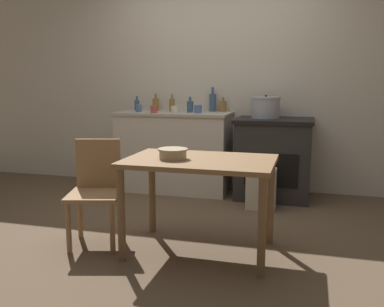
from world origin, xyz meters
name	(u,v)px	position (x,y,z in m)	size (l,w,h in m)	color
ground_plane	(180,227)	(0.00, 0.00, 0.00)	(14.00, 14.00, 0.00)	brown
wall_back	(219,82)	(0.00, 1.58, 1.27)	(8.00, 0.07, 2.55)	beige
counter_cabinet	(174,151)	(-0.45, 1.26, 0.47)	(1.32, 0.61, 0.93)	beige
stove	(274,158)	(0.70, 1.24, 0.44)	(0.83, 0.66, 0.88)	#2D2B28
work_table	(200,172)	(0.30, -0.48, 0.62)	(1.10, 0.72, 0.72)	olive
chair	(96,188)	(-0.55, -0.50, 0.44)	(0.49, 0.49, 0.82)	#997047
flour_sack	(261,189)	(0.63, 0.75, 0.21)	(0.29, 0.20, 0.42)	beige
stock_pot	(266,107)	(0.60, 1.28, 1.00)	(0.32, 0.32, 0.26)	#A8A8AD
mixing_bowl_large	(173,153)	(0.11, -0.53, 0.76)	(0.22, 0.22, 0.08)	tan
bottle_far_left	(156,104)	(-0.74, 1.43, 1.01)	(0.08, 0.08, 0.20)	olive
bottle_left	(223,106)	(0.08, 1.47, 0.99)	(0.08, 0.08, 0.17)	olive
bottle_mid_left	(190,106)	(-0.27, 1.28, 1.00)	(0.08, 0.08, 0.18)	#3D5675
bottle_center_left	(213,102)	(-0.05, 1.49, 1.04)	(0.08, 0.08, 0.28)	#3D5675
bottle_center	(137,105)	(-0.98, 1.41, 0.99)	(0.06, 0.06, 0.17)	#3D5675
bottle_center_right	(172,105)	(-0.51, 1.34, 1.01)	(0.07, 0.07, 0.21)	olive
cup_mid_right	(175,110)	(-0.40, 1.09, 0.97)	(0.08, 0.08, 0.08)	silver
cup_right	(139,108)	(-0.86, 1.18, 0.97)	(0.07, 0.07, 0.08)	#4C6B99
cup_far_right	(154,109)	(-0.63, 1.06, 0.97)	(0.08, 0.08, 0.08)	#B74C42
cup_end_right	(198,109)	(-0.15, 1.19, 0.97)	(0.09, 0.09, 0.09)	#4C6B99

